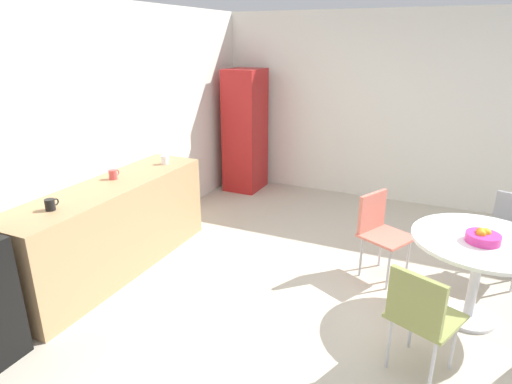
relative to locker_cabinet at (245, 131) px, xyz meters
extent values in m
plane|color=beige|center=(-2.55, -2.55, -0.91)|extent=(6.00, 6.00, 0.00)
cube|color=white|center=(-2.55, 0.45, 0.39)|extent=(6.00, 0.10, 2.60)
cube|color=white|center=(0.45, -2.55, 0.39)|extent=(0.10, 6.00, 2.60)
cube|color=tan|center=(-2.82, 0.10, -0.46)|extent=(2.31, 0.60, 0.90)
cube|color=#B21E1E|center=(0.00, 0.00, 0.00)|extent=(0.60, 0.50, 1.81)
cylinder|color=silver|center=(-2.25, -3.17, -0.89)|extent=(0.44, 0.44, 0.03)
cylinder|color=silver|center=(-2.25, -3.17, -0.52)|extent=(0.08, 0.08, 0.71)
cylinder|color=white|center=(-2.25, -3.17, -0.18)|extent=(1.07, 1.07, 0.03)
cylinder|color=silver|center=(-1.80, -2.62, -0.69)|extent=(0.02, 0.02, 0.42)
cylinder|color=silver|center=(-2.08, -2.48, -0.69)|extent=(0.02, 0.02, 0.42)
cylinder|color=silver|center=(-1.66, -2.34, -0.69)|extent=(0.02, 0.02, 0.42)
cylinder|color=silver|center=(-1.94, -2.20, -0.69)|extent=(0.02, 0.02, 0.42)
cube|color=#DB7260|center=(-1.87, -2.41, -0.47)|extent=(0.56, 0.56, 0.03)
cube|color=#DB7260|center=(-1.78, -2.24, -0.27)|extent=(0.36, 0.21, 0.38)
cylinder|color=silver|center=(-2.84, -2.76, -0.69)|extent=(0.02, 0.02, 0.42)
cylinder|color=silver|center=(-2.96, -3.05, -0.69)|extent=(0.02, 0.02, 0.42)
cylinder|color=silver|center=(-3.13, -2.64, -0.69)|extent=(0.02, 0.02, 0.42)
cylinder|color=silver|center=(-3.25, -2.93, -0.69)|extent=(0.02, 0.02, 0.42)
cube|color=#8C934C|center=(-3.04, -2.84, -0.47)|extent=(0.55, 0.55, 0.03)
cube|color=#8C934C|center=(-3.22, -2.77, -0.27)|extent=(0.18, 0.36, 0.38)
cylinder|color=silver|center=(-1.54, -3.24, -0.69)|extent=(0.02, 0.02, 0.42)
cylinder|color=silver|center=(-1.24, -3.34, -0.69)|extent=(0.02, 0.02, 0.42)
cube|color=gray|center=(-1.44, -3.44, -0.47)|extent=(0.53, 0.53, 0.03)
cylinder|color=#D8338C|center=(-2.32, -3.17, -0.13)|extent=(0.26, 0.26, 0.07)
sphere|color=orange|center=(-2.29, -3.14, -0.09)|extent=(0.07, 0.07, 0.07)
sphere|color=yellow|center=(-2.29, -3.18, -0.09)|extent=(0.07, 0.07, 0.07)
sphere|color=orange|center=(-2.34, -3.15, -0.09)|extent=(0.07, 0.07, 0.07)
cylinder|color=#D84C4C|center=(-2.65, 0.18, 0.04)|extent=(0.08, 0.08, 0.09)
torus|color=#D84C4C|center=(-2.59, 0.18, 0.05)|extent=(0.06, 0.01, 0.06)
cylinder|color=black|center=(-3.51, 0.07, 0.04)|extent=(0.08, 0.08, 0.09)
torus|color=black|center=(-3.45, 0.07, 0.05)|extent=(0.06, 0.01, 0.06)
cylinder|color=white|center=(-1.99, 0.03, 0.04)|extent=(0.08, 0.08, 0.09)
torus|color=white|center=(-1.93, 0.03, 0.05)|extent=(0.06, 0.01, 0.06)
camera|label=1|loc=(-5.78, -2.81, 1.32)|focal=30.18mm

